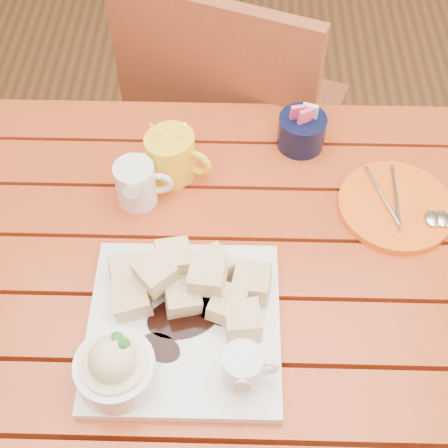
{
  "coord_description": "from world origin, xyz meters",
  "views": [
    {
      "loc": [
        0.07,
        -0.56,
        1.62
      ],
      "look_at": [
        0.06,
        0.04,
        0.82
      ],
      "focal_mm": 50.0,
      "sensor_mm": 36.0,
      "label": 1
    }
  ],
  "objects_px": {
    "orange_saucer": "(397,206)",
    "table": "(192,299)",
    "coffee_mug_left": "(167,157)",
    "coffee_mug_right": "(174,155)",
    "chair_far": "(232,124)",
    "dessert_plate": "(171,326)"
  },
  "relations": [
    {
      "from": "dessert_plate",
      "to": "orange_saucer",
      "type": "distance_m",
      "value": 0.46
    },
    {
      "from": "dessert_plate",
      "to": "coffee_mug_left",
      "type": "distance_m",
      "value": 0.33
    },
    {
      "from": "dessert_plate",
      "to": "orange_saucer",
      "type": "relative_size",
      "value": 1.45
    },
    {
      "from": "coffee_mug_right",
      "to": "chair_far",
      "type": "xyz_separation_m",
      "value": [
        0.1,
        0.36,
        -0.27
      ]
    },
    {
      "from": "coffee_mug_right",
      "to": "chair_far",
      "type": "relative_size",
      "value": 0.15
    },
    {
      "from": "table",
      "to": "dessert_plate",
      "type": "distance_m",
      "value": 0.19
    },
    {
      "from": "table",
      "to": "orange_saucer",
      "type": "xyz_separation_m",
      "value": [
        0.36,
        0.13,
        0.12
      ]
    },
    {
      "from": "orange_saucer",
      "to": "dessert_plate",
      "type": "bearing_deg",
      "value": -145.55
    },
    {
      "from": "table",
      "to": "chair_far",
      "type": "bearing_deg",
      "value": 83.51
    },
    {
      "from": "coffee_mug_left",
      "to": "orange_saucer",
      "type": "distance_m",
      "value": 0.42
    },
    {
      "from": "table",
      "to": "coffee_mug_right",
      "type": "xyz_separation_m",
      "value": [
        -0.04,
        0.21,
        0.16
      ]
    },
    {
      "from": "chair_far",
      "to": "dessert_plate",
      "type": "bearing_deg",
      "value": 103.73
    },
    {
      "from": "dessert_plate",
      "to": "coffee_mug_right",
      "type": "height_order",
      "value": "coffee_mug_right"
    },
    {
      "from": "coffee_mug_left",
      "to": "orange_saucer",
      "type": "bearing_deg",
      "value": -34.0
    },
    {
      "from": "coffee_mug_left",
      "to": "orange_saucer",
      "type": "height_order",
      "value": "coffee_mug_left"
    },
    {
      "from": "coffee_mug_right",
      "to": "coffee_mug_left",
      "type": "bearing_deg",
      "value": -129.32
    },
    {
      "from": "dessert_plate",
      "to": "chair_far",
      "type": "bearing_deg",
      "value": 83.18
    },
    {
      "from": "dessert_plate",
      "to": "coffee_mug_right",
      "type": "xyz_separation_m",
      "value": [
        -0.02,
        0.34,
        0.01
      ]
    },
    {
      "from": "orange_saucer",
      "to": "coffee_mug_left",
      "type": "bearing_deg",
      "value": 170.19
    },
    {
      "from": "coffee_mug_left",
      "to": "chair_far",
      "type": "relative_size",
      "value": 0.15
    },
    {
      "from": "orange_saucer",
      "to": "table",
      "type": "bearing_deg",
      "value": -160.12
    },
    {
      "from": "table",
      "to": "dessert_plate",
      "type": "height_order",
      "value": "dessert_plate"
    }
  ]
}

